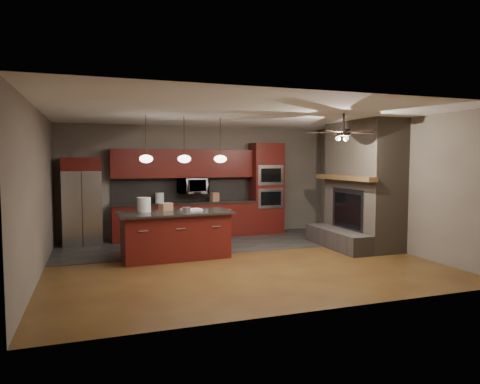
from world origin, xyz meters
name	(u,v)px	position (x,y,z in m)	size (l,w,h in m)	color
ground	(238,260)	(0.00, 0.00, 0.00)	(7.00, 7.00, 0.00)	brown
ceiling	(238,114)	(0.00, 0.00, 2.80)	(7.00, 6.00, 0.02)	white
back_wall	(201,181)	(0.00, 3.00, 1.40)	(7.00, 0.02, 2.80)	#73695C
right_wall	(390,185)	(3.50, 0.00, 1.40)	(0.02, 6.00, 2.80)	#73695C
left_wall	(38,193)	(-3.50, 0.00, 1.40)	(0.02, 6.00, 2.80)	#73695C
slate_tile_patch	(214,243)	(0.00, 1.80, 0.01)	(7.00, 2.40, 0.01)	#302E2B
fireplace_column	(361,189)	(3.04, 0.40, 1.30)	(1.30, 2.10, 2.80)	brown
back_cabinetry	(185,202)	(-0.48, 2.74, 0.89)	(3.59, 0.64, 2.20)	#5B1012
oven_tower	(266,188)	(1.70, 2.69, 1.19)	(0.80, 0.63, 2.38)	#5B1012
microwave	(193,186)	(-0.27, 2.75, 1.30)	(0.73, 0.41, 0.50)	silver
refrigerator	(82,201)	(-2.88, 2.62, 1.00)	(0.85, 0.75, 2.00)	silver
kitchen_island	(176,235)	(-1.12, 0.56, 0.46)	(2.24, 1.11, 0.92)	#5B1012
white_bucket	(144,205)	(-1.70, 0.73, 1.06)	(0.27, 0.27, 0.29)	silver
paint_can	(186,210)	(-0.94, 0.35, 0.97)	(0.16, 0.16, 0.11)	#A8A8AD
paint_tray	(191,210)	(-0.78, 0.63, 0.94)	(0.39, 0.27, 0.04)	white
cardboard_box	(166,207)	(-1.26, 0.85, 1.00)	(0.24, 0.17, 0.15)	#8C6348
counter_bucket	(160,198)	(-1.11, 2.70, 1.02)	(0.21, 0.21, 0.24)	white
counter_box	(215,197)	(0.27, 2.65, 1.01)	(0.19, 0.15, 0.22)	#9F7052
pendant_left	(146,159)	(-1.65, 0.70, 1.96)	(0.26, 0.26, 0.92)	black
pendant_center	(184,159)	(-0.90, 0.70, 1.96)	(0.26, 0.26, 0.92)	black
pendant_right	(220,159)	(-0.15, 0.70, 1.96)	(0.26, 0.26, 0.92)	black
ceiling_fan	(343,132)	(1.80, -0.80, 2.46)	(1.27, 1.33, 0.41)	black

